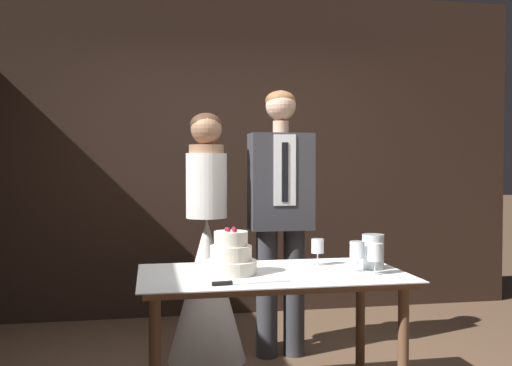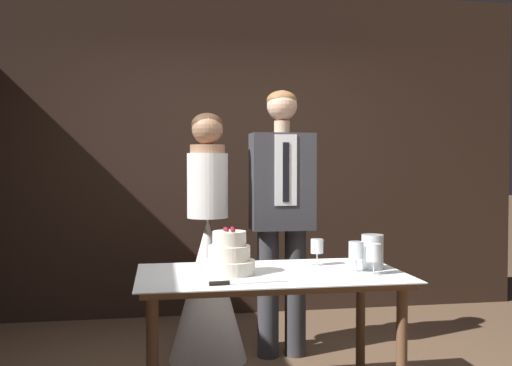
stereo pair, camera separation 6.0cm
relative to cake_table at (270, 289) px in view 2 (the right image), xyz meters
The scene contains 10 objects.
wall_back 2.30m from the cake_table, 89.91° to the left, with size 5.58×0.12×2.92m, color black.
cake_table is the anchor object (origin of this frame).
tiered_cake 0.29m from the cake_table, behind, with size 0.28×0.28×0.25m.
cake_knife 0.37m from the cake_table, 130.32° to the right, with size 0.40×0.07×0.02m.
wine_glass_near 0.51m from the cake_table, ahead, with size 0.08×0.08×0.16m.
wine_glass_middle 0.59m from the cake_table, 15.12° to the right, with size 0.08×0.08×0.16m.
wine_glass_far 0.40m from the cake_table, 29.12° to the left, with size 0.07×0.07×0.15m.
hurricane_candle 0.61m from the cake_table, ahead, with size 0.12×0.12×0.19m.
bride 0.94m from the cake_table, 106.01° to the left, with size 0.54×0.54×1.70m.
groom 1.02m from the cake_table, 73.98° to the left, with size 0.44×0.25×1.87m.
Camera 2 is at (-0.58, -3.07, 1.35)m, focal length 40.00 mm.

